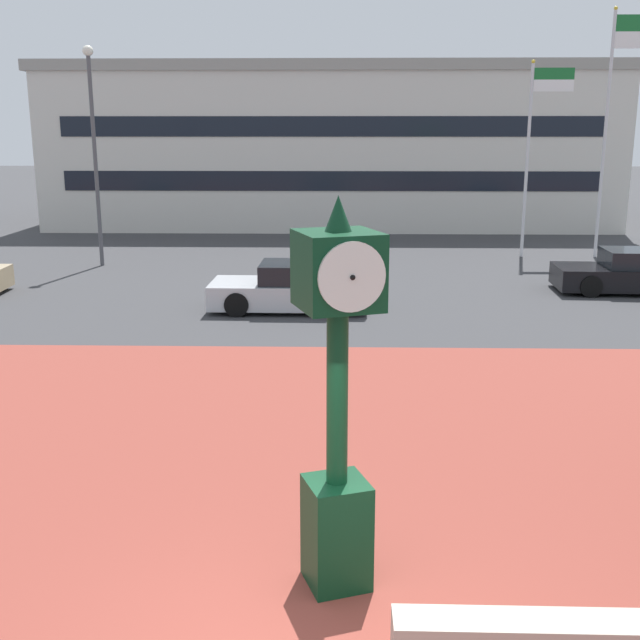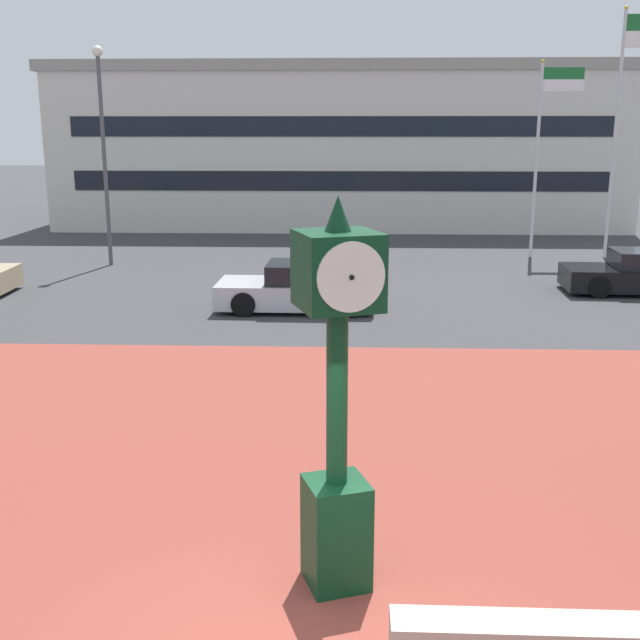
{
  "view_description": "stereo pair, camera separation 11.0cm",
  "coord_description": "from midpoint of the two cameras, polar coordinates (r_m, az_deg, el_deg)",
  "views": [
    {
      "loc": [
        0.39,
        -6.01,
        4.73
      ],
      "look_at": [
        0.2,
        1.55,
        2.86
      ],
      "focal_mm": 43.45,
      "sensor_mm": 36.0,
      "label": 1
    },
    {
      "loc": [
        0.5,
        -6.01,
        4.73
      ],
      "look_at": [
        0.2,
        1.55,
        2.86
      ],
      "focal_mm": 43.45,
      "sensor_mm": 36.0,
      "label": 2
    }
  ],
  "objects": [
    {
      "name": "plaza_brick_paving",
      "position": [
        10.47,
        -1.17,
        -12.99
      ],
      "size": [
        44.0,
        14.65,
        0.01
      ],
      "primitive_type": "cube",
      "color": "brown",
      "rests_on": "ground"
    },
    {
      "name": "car_street_far",
      "position": [
        20.84,
        -2.29,
        2.31
      ],
      "size": [
        4.23,
        2.02,
        1.28
      ],
      "rotation": [
        0.0,
        0.0,
        1.55
      ],
      "color": "#B7BABF",
      "rests_on": "ground"
    },
    {
      "name": "civic_building",
      "position": [
        41.93,
        0.78,
        12.72
      ],
      "size": [
        27.96,
        11.89,
        7.82
      ],
      "color": "beige",
      "rests_on": "ground"
    },
    {
      "name": "car_street_near",
      "position": [
        24.9,
        21.86,
        3.22
      ],
      "size": [
        4.42,
        2.09,
        1.28
      ],
      "rotation": [
        0.0,
        0.0,
        1.52
      ],
      "color": "black",
      "rests_on": "ground"
    },
    {
      "name": "flagpole_secondary",
      "position": [
        31.25,
        20.77,
        14.41
      ],
      "size": [
        1.9,
        0.14,
        9.01
      ],
      "color": "silver",
      "rests_on": "ground"
    },
    {
      "name": "flagpole_primary",
      "position": [
        30.44,
        15.31,
        12.47
      ],
      "size": [
        1.59,
        0.14,
        7.2
      ],
      "color": "silver",
      "rests_on": "ground"
    },
    {
      "name": "street_clock",
      "position": [
        7.87,
        0.88,
        -6.0
      ],
      "size": [
        0.96,
        0.99,
        4.13
      ],
      "rotation": [
        0.0,
        0.0,
        0.34
      ],
      "color": "#0C381E",
      "rests_on": "ground"
    },
    {
      "name": "street_lamp_post",
      "position": [
        28.53,
        -16.44,
        12.85
      ],
      "size": [
        0.36,
        0.36,
        7.5
      ],
      "color": "#4C4C51",
      "rests_on": "ground"
    }
  ]
}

